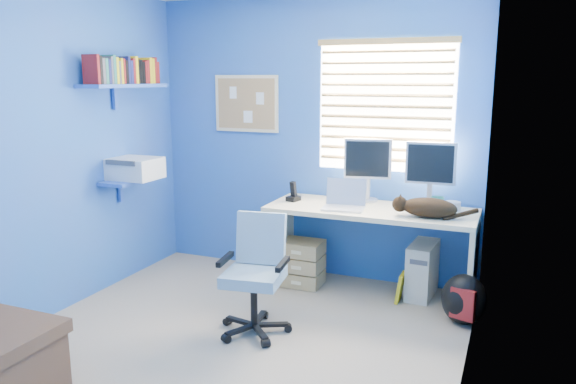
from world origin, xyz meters
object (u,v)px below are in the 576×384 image
at_px(laptop, 344,196).
at_px(tower_pc, 422,270).
at_px(desk, 370,251).
at_px(office_chair, 256,289).
at_px(cat, 429,208).

bearing_deg(laptop, tower_pc, 15.72).
relative_size(desk, office_chair, 2.02).
bearing_deg(laptop, office_chair, -119.98).
bearing_deg(tower_pc, laptop, -154.32).
relative_size(cat, tower_pc, 0.94).
relative_size(laptop, tower_pc, 0.73).
relative_size(desk, laptop, 5.11).
xyz_separation_m(tower_pc, office_chair, (-0.99, -1.12, 0.09)).
xyz_separation_m(cat, tower_pc, (-0.06, 0.26, -0.59)).
bearing_deg(office_chair, tower_pc, 48.40).
height_order(desk, tower_pc, desk).
distance_m(tower_pc, office_chair, 1.50).
height_order(tower_pc, office_chair, office_chair).
relative_size(desk, tower_pc, 3.75).
bearing_deg(cat, desk, 160.14).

